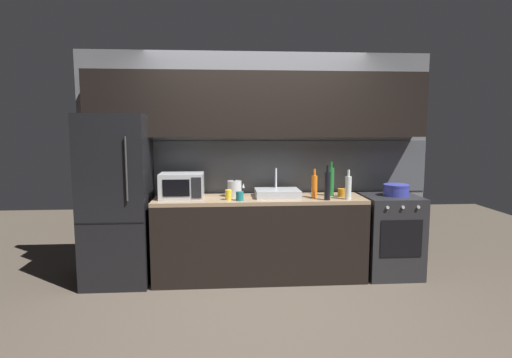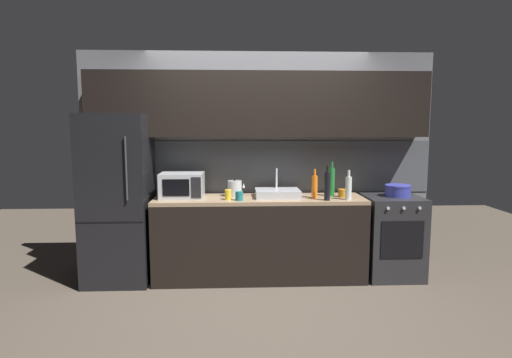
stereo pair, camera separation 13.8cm
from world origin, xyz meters
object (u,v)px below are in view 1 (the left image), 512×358
wine_bottle_orange (314,186)px  wine_bottle_clear (348,187)px  microwave (182,186)px  cooking_pot (396,190)px  mug_amber (342,193)px  mug_yellow (229,195)px  mug_teal (240,196)px  refrigerator (117,199)px  kettle (235,189)px  wine_bottle_dark (327,186)px  oven_range (390,235)px  wine_bottle_green (331,181)px

wine_bottle_orange → wine_bottle_clear: size_ratio=0.99×
microwave → cooking_pot: bearing=-0.4°
wine_bottle_clear → mug_amber: size_ratio=3.55×
wine_bottle_clear → mug_amber: (-0.02, 0.17, -0.08)m
cooking_pot → mug_yellow: bearing=-176.1°
mug_teal → cooking_pot: size_ratio=0.34×
wine_bottle_clear → mug_yellow: size_ratio=2.97×
refrigerator → mug_yellow: (1.18, -0.13, 0.06)m
kettle → mug_yellow: (-0.07, -0.21, -0.03)m
refrigerator → mug_yellow: 1.19m
wine_bottle_dark → wine_bottle_orange: bearing=123.2°
mug_amber → mug_yellow: bearing=-174.9°
microwave → oven_range: bearing=-0.5°
refrigerator → mug_yellow: refrigerator is taller
wine_bottle_orange → mug_teal: 0.82m
kettle → wine_bottle_green: wine_bottle_green is taller
wine_bottle_clear → wine_bottle_dark: wine_bottle_dark is taller
oven_range → kettle: bearing=177.4°
mug_yellow → mug_amber: bearing=5.1°
mug_teal → wine_bottle_clear: bearing=-0.2°
wine_bottle_green → wine_bottle_clear: size_ratio=1.21×
kettle → wine_bottle_dark: 1.00m
mug_yellow → refrigerator: bearing=173.8°
kettle → wine_bottle_dark: size_ratio=0.55×
kettle → cooking_pot: 1.79m
wine_bottle_dark → mug_amber: wine_bottle_dark is taller
refrigerator → kettle: refrigerator is taller
oven_range → wine_bottle_dark: bearing=-164.7°
wine_bottle_green → refrigerator: bearing=-178.7°
wine_bottle_dark → mug_amber: 0.31m
wine_bottle_green → mug_teal: size_ratio=4.00×
wine_bottle_orange → mug_teal: (-0.81, -0.13, -0.08)m
refrigerator → mug_teal: (1.29, -0.18, 0.05)m
kettle → mug_amber: bearing=-4.7°
wine_bottle_green → mug_amber: 0.17m
wine_bottle_green → wine_bottle_dark: wine_bottle_green is taller
microwave → wine_bottle_clear: wine_bottle_clear is taller
oven_range → mug_teal: (-1.69, -0.18, 0.50)m
refrigerator → microwave: 0.69m
wine_bottle_orange → mug_yellow: bearing=-175.6°
wine_bottle_green → cooking_pot: bearing=-4.0°
microwave → mug_teal: bearing=-18.1°
wine_bottle_clear → mug_teal: size_ratio=3.29×
wine_bottle_dark → cooking_pot: (0.83, 0.21, -0.09)m
oven_range → wine_bottle_green: 0.91m
refrigerator → wine_bottle_green: 2.32m
wine_bottle_clear → refrigerator: bearing=175.6°
mug_teal → mug_amber: (1.12, 0.17, -0.00)m
microwave → mug_yellow: size_ratio=4.36×
refrigerator → wine_bottle_dark: bearing=-5.6°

